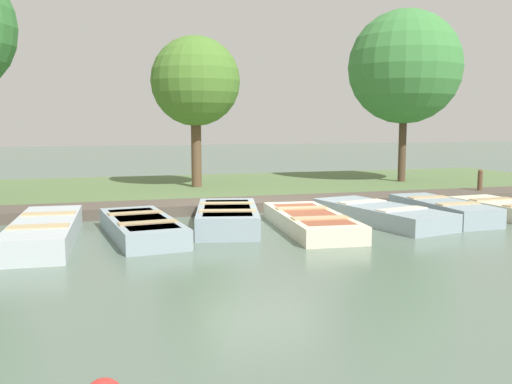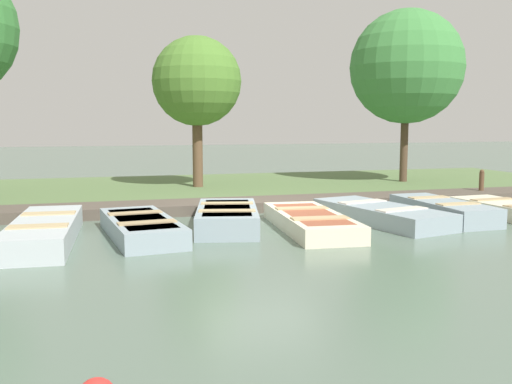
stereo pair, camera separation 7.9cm
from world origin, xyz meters
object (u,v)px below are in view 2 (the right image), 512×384
at_px(rowboat_4, 310,221).
at_px(rowboat_6, 443,210).
at_px(rowboat_1, 44,231).
at_px(rowboat_7, 509,209).
at_px(rowboat_2, 141,227).
at_px(park_tree_center, 407,67).
at_px(rowboat_5, 381,214).
at_px(park_tree_left, 197,82).
at_px(rowboat_3, 227,217).
at_px(mooring_post_far, 481,184).

xyz_separation_m(rowboat_4, rowboat_6, (-0.37, 3.17, 0.04)).
relative_size(rowboat_1, rowboat_7, 1.31).
relative_size(rowboat_2, rowboat_6, 1.10).
relative_size(rowboat_2, park_tree_center, 0.54).
distance_m(rowboat_5, park_tree_left, 7.56).
xyz_separation_m(rowboat_3, rowboat_4, (0.57, 1.52, -0.05)).
bearing_deg(rowboat_5, rowboat_4, -90.58).
height_order(rowboat_4, park_tree_left, park_tree_left).
distance_m(rowboat_1, park_tree_left, 8.21).
distance_m(rowboat_2, rowboat_6, 6.38).
bearing_deg(rowboat_6, rowboat_7, 84.68).
bearing_deg(rowboat_5, park_tree_center, 133.69).
bearing_deg(rowboat_1, rowboat_3, 100.39).
relative_size(rowboat_1, rowboat_5, 1.05).
height_order(rowboat_5, rowboat_7, rowboat_5).
bearing_deg(rowboat_6, park_tree_left, -147.50).
bearing_deg(rowboat_5, rowboat_2, -100.57).
relative_size(mooring_post_far, park_tree_left, 0.18).
height_order(mooring_post_far, park_tree_center, park_tree_center).
height_order(rowboat_3, mooring_post_far, mooring_post_far).
distance_m(rowboat_7, park_tree_center, 7.24).
relative_size(rowboat_1, rowboat_3, 1.26).
bearing_deg(park_tree_center, rowboat_6, -22.92).
distance_m(rowboat_1, mooring_post_far, 11.22).
bearing_deg(rowboat_5, rowboat_1, -100.70).
height_order(rowboat_7, park_tree_center, park_tree_center).
bearing_deg(rowboat_3, rowboat_4, 82.32).
distance_m(rowboat_7, mooring_post_far, 2.92).
height_order(rowboat_3, rowboat_4, rowboat_3).
bearing_deg(park_tree_left, rowboat_6, 33.35).
bearing_deg(rowboat_3, mooring_post_far, 119.80).
bearing_deg(rowboat_4, rowboat_7, 97.46).
relative_size(park_tree_left, park_tree_center, 0.81).
height_order(rowboat_4, rowboat_5, rowboat_5).
bearing_deg(park_tree_left, rowboat_3, -4.69).
bearing_deg(park_tree_center, rowboat_1, -59.32).
height_order(rowboat_2, park_tree_left, park_tree_left).
height_order(park_tree_left, park_tree_center, park_tree_center).
xyz_separation_m(rowboat_2, park_tree_left, (-6.54, 2.19, 3.06)).
distance_m(rowboat_3, rowboat_7, 6.29).
xyz_separation_m(mooring_post_far, park_tree_left, (-3.86, -7.04, 2.84)).
height_order(rowboat_1, park_tree_left, park_tree_left).
relative_size(rowboat_6, park_tree_center, 0.49).
distance_m(rowboat_6, rowboat_7, 1.60).
bearing_deg(rowboat_2, rowboat_3, 96.23).
distance_m(rowboat_6, park_tree_left, 8.19).
distance_m(rowboat_4, park_tree_center, 9.34).
xyz_separation_m(rowboat_6, mooring_post_far, (-2.49, 2.86, 0.20)).
xyz_separation_m(rowboat_2, rowboat_7, (-0.06, 7.97, -0.02)).
bearing_deg(rowboat_2, rowboat_4, 80.10).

